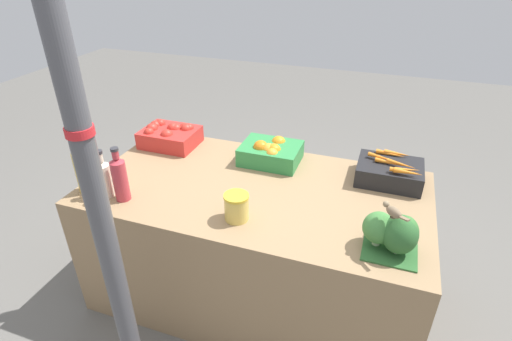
# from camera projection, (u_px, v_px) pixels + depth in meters

# --- Properties ---
(ground_plane) EXTENTS (10.00, 10.00, 0.00)m
(ground_plane) POSITION_uv_depth(u_px,v_px,m) (256.00, 289.00, 2.46)
(ground_plane) COLOR #605E59
(market_table) EXTENTS (1.76, 0.94, 0.74)m
(market_table) POSITION_uv_depth(u_px,v_px,m) (256.00, 242.00, 2.27)
(market_table) COLOR #937551
(market_table) RESTS_ON ground_plane
(support_pole) EXTENTS (0.09, 0.09, 2.61)m
(support_pole) POSITION_uv_depth(u_px,v_px,m) (83.00, 144.00, 1.26)
(support_pole) COLOR #4C4C51
(support_pole) RESTS_ON ground_plane
(apple_crate) EXTENTS (0.33, 0.26, 0.14)m
(apple_crate) POSITION_uv_depth(u_px,v_px,m) (170.00, 135.00, 2.49)
(apple_crate) COLOR red
(apple_crate) RESTS_ON market_table
(orange_crate) EXTENTS (0.33, 0.26, 0.14)m
(orange_crate) POSITION_uv_depth(u_px,v_px,m) (271.00, 152.00, 2.30)
(orange_crate) COLOR #2D8442
(orange_crate) RESTS_ON market_table
(carrot_crate) EXTENTS (0.33, 0.26, 0.14)m
(carrot_crate) POSITION_uv_depth(u_px,v_px,m) (390.00, 171.00, 2.11)
(carrot_crate) COLOR black
(carrot_crate) RESTS_ON market_table
(broccoli_pile) EXTENTS (0.23, 0.18, 0.18)m
(broccoli_pile) POSITION_uv_depth(u_px,v_px,m) (394.00, 233.00, 1.61)
(broccoli_pile) COLOR #2D602D
(broccoli_pile) RESTS_ON market_table
(juice_bottle_golden) EXTENTS (0.08, 0.08, 0.31)m
(juice_bottle_golden) POSITION_uv_depth(u_px,v_px,m) (83.00, 169.00, 1.99)
(juice_bottle_golden) COLOR gold
(juice_bottle_golden) RESTS_ON market_table
(juice_bottle_cloudy) EXTENTS (0.08, 0.08, 0.25)m
(juice_bottle_cloudy) POSITION_uv_depth(u_px,v_px,m) (104.00, 177.00, 1.97)
(juice_bottle_cloudy) COLOR beige
(juice_bottle_cloudy) RESTS_ON market_table
(juice_bottle_ruby) EXTENTS (0.07, 0.07, 0.28)m
(juice_bottle_ruby) POSITION_uv_depth(u_px,v_px,m) (120.00, 178.00, 1.93)
(juice_bottle_ruby) COLOR #B2333D
(juice_bottle_ruby) RESTS_ON market_table
(pickle_jar) EXTENTS (0.12, 0.12, 0.13)m
(pickle_jar) POSITION_uv_depth(u_px,v_px,m) (236.00, 207.00, 1.82)
(pickle_jar) COLOR #DBBC56
(pickle_jar) RESTS_ON market_table
(sparrow_bird) EXTENTS (0.11, 0.10, 0.05)m
(sparrow_bird) POSITION_uv_depth(u_px,v_px,m) (393.00, 211.00, 1.54)
(sparrow_bird) COLOR #4C3D2D
(sparrow_bird) RESTS_ON broccoli_pile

